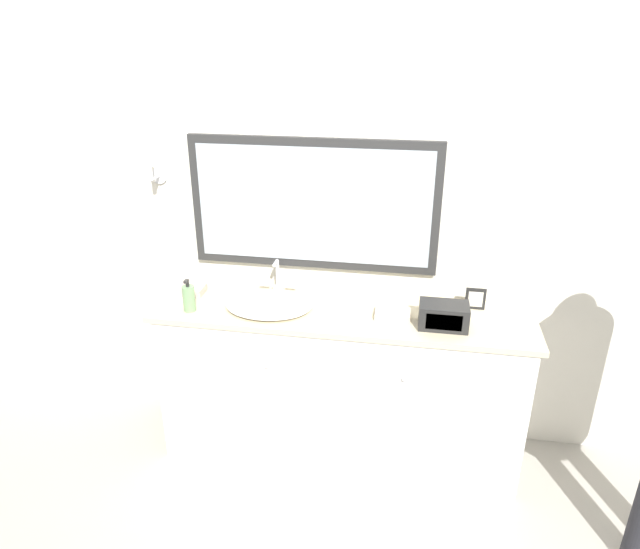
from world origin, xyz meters
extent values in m
plane|color=#9E998E|center=(0.00, 0.00, 0.00)|extent=(14.00, 14.00, 0.00)
cube|color=silver|center=(0.00, 0.56, 1.27)|extent=(8.00, 0.06, 2.55)
cube|color=#282828|center=(-0.20, 0.51, 1.41)|extent=(1.35, 0.04, 0.72)
cube|color=#9EA8B2|center=(-0.20, 0.49, 1.41)|extent=(1.26, 0.01, 0.63)
cylinder|color=silver|center=(-1.07, 0.52, 1.53)|extent=(0.09, 0.01, 0.09)
cylinder|color=silver|center=(-1.07, 0.47, 1.53)|extent=(0.02, 0.10, 0.02)
cylinder|color=white|center=(-1.07, 0.42, 1.60)|extent=(0.02, 0.02, 0.14)
cube|color=white|center=(0.00, 0.27, 0.44)|extent=(1.95, 0.49, 0.88)
cube|color=#C6B793|center=(0.00, 0.27, 0.90)|extent=(2.01, 0.52, 0.03)
sphere|color=silver|center=(-0.35, 0.02, 0.69)|extent=(0.02, 0.02, 0.02)
sphere|color=silver|center=(0.35, 0.02, 0.69)|extent=(0.02, 0.02, 0.02)
ellipsoid|color=silver|center=(-0.39, 0.25, 0.93)|extent=(0.47, 0.37, 0.03)
cylinder|color=silver|center=(-0.39, 0.45, 0.93)|extent=(0.06, 0.06, 0.03)
cylinder|color=silver|center=(-0.39, 0.45, 1.02)|extent=(0.02, 0.02, 0.16)
cylinder|color=silver|center=(-0.39, 0.42, 1.10)|extent=(0.02, 0.07, 0.02)
cylinder|color=white|center=(-0.47, 0.45, 0.94)|extent=(0.06, 0.02, 0.02)
cylinder|color=white|center=(-0.32, 0.45, 0.94)|extent=(0.06, 0.02, 0.02)
cylinder|color=#709966|center=(-0.79, 0.14, 0.98)|extent=(0.06, 0.06, 0.14)
cylinder|color=black|center=(-0.79, 0.14, 1.07)|extent=(0.02, 0.02, 0.04)
cube|color=black|center=(-0.79, 0.12, 1.09)|extent=(0.02, 0.03, 0.01)
cube|color=black|center=(0.52, 0.18, 0.97)|extent=(0.24, 0.15, 0.12)
cube|color=black|center=(0.52, 0.11, 0.97)|extent=(0.18, 0.01, 0.08)
cube|color=black|center=(0.70, 0.41, 0.97)|extent=(0.10, 0.01, 0.12)
cube|color=beige|center=(0.70, 0.40, 0.97)|extent=(0.08, 0.00, 0.09)
cube|color=#B7A899|center=(0.27, 0.24, 0.93)|extent=(0.18, 0.12, 0.04)
cube|color=#B7A899|center=(-0.87, 0.34, 0.93)|extent=(0.15, 0.11, 0.04)
camera|label=1|loc=(0.34, -2.40, 2.31)|focal=32.00mm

